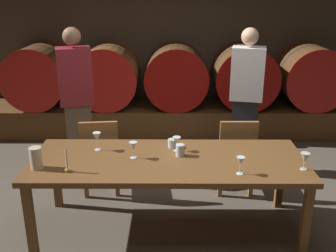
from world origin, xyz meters
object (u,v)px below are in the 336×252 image
(chair_right, at_px, (236,152))
(wine_glass_far_right, at_px, (305,158))
(wine_barrel_right, at_px, (243,76))
(wine_glass_center, at_px, (177,141))
(cup_right, at_px, (180,150))
(guest_left, at_px, (77,103))
(wine_glass_left, at_px, (133,147))
(wine_barrel_far_right, at_px, (309,76))
(candle_center, at_px, (67,165))
(pitcher, at_px, (36,158))
(wine_glass_right, at_px, (241,161))
(wine_glass_far_left, at_px, (97,137))
(guest_right, at_px, (246,101))
(wine_barrel_center, at_px, (176,76))
(wine_barrel_far_left, at_px, (40,76))
(wine_barrel_left, at_px, (108,76))
(cup_left, at_px, (172,143))
(chair_left, at_px, (101,153))
(dining_table, at_px, (168,165))

(chair_right, xyz_separation_m, wine_glass_far_right, (0.42, -0.93, 0.35))
(wine_barrel_right, xyz_separation_m, chair_right, (-0.40, -1.94, -0.41))
(wine_glass_center, height_order, cup_right, wine_glass_center)
(guest_left, distance_m, wine_glass_left, 1.38)
(wine_barrel_far_right, bearing_deg, candle_center, -135.54)
(wine_barrel_far_right, height_order, candle_center, wine_barrel_far_right)
(pitcher, distance_m, wine_glass_right, 1.72)
(wine_barrel_right, distance_m, wine_glass_far_left, 3.05)
(wine_glass_far_left, bearing_deg, chair_right, 20.09)
(wine_glass_center, bearing_deg, guest_right, 52.93)
(wine_barrel_right, relative_size, cup_right, 8.52)
(wine_barrel_center, relative_size, pitcher, 4.85)
(guest_right, bearing_deg, wine_barrel_right, -86.97)
(candle_center, xyz_separation_m, wine_glass_left, (0.53, 0.28, 0.05))
(wine_barrel_far_left, relative_size, guest_right, 0.53)
(wine_barrel_far_right, relative_size, chair_right, 1.06)
(wine_glass_right, bearing_deg, pitcher, 176.77)
(wine_barrel_center, bearing_deg, guest_left, -128.44)
(cup_right, bearing_deg, wine_barrel_far_right, 51.97)
(wine_barrel_far_right, xyz_separation_m, wine_glass_far_right, (-0.98, -2.87, -0.06))
(wine_barrel_left, bearing_deg, wine_glass_far_left, -84.15)
(wine_barrel_far_right, height_order, guest_right, guest_right)
(pitcher, relative_size, wine_glass_left, 1.24)
(wine_barrel_far_right, relative_size, wine_glass_right, 6.07)
(chair_right, xyz_separation_m, cup_right, (-0.63, -0.65, 0.30))
(wine_barrel_center, xyz_separation_m, wine_barrel_right, (1.03, 0.00, 0.00))
(candle_center, bearing_deg, cup_left, 31.16)
(wine_glass_far_left, bearing_deg, wine_barrel_right, 53.72)
(wine_glass_far_left, bearing_deg, guest_right, 34.61)
(chair_left, xyz_separation_m, guest_left, (-0.33, 0.48, 0.43))
(candle_center, bearing_deg, pitcher, 167.11)
(guest_left, xyz_separation_m, pitcher, (-0.05, -1.38, -0.08))
(wine_glass_far_right, distance_m, cup_right, 1.08)
(guest_right, height_order, wine_glass_far_left, guest_right)
(wine_barrel_right, bearing_deg, wine_barrel_far_left, 180.00)
(wine_barrel_right, xyz_separation_m, wine_barrel_far_right, (1.00, 0.00, 0.00))
(wine_barrel_far_left, relative_size, guest_left, 0.52)
(wine_glass_left, height_order, wine_glass_right, wine_glass_left)
(wine_glass_far_left, bearing_deg, wine_glass_right, -21.41)
(wine_barrel_left, bearing_deg, dining_table, -70.88)
(dining_table, relative_size, cup_right, 22.67)
(wine_barrel_left, bearing_deg, wine_barrel_center, 0.00)
(wine_barrel_center, bearing_deg, pitcher, -113.27)
(pitcher, distance_m, wine_glass_left, 0.84)
(wine_barrel_right, distance_m, chair_right, 2.03)
(wine_barrel_far_left, bearing_deg, guest_left, -58.75)
(wine_barrel_far_right, relative_size, wine_glass_far_left, 5.29)
(chair_right, bearing_deg, wine_glass_far_left, 19.43)
(wine_glass_far_left, distance_m, cup_left, 0.72)
(wine_barrel_left, distance_m, wine_barrel_far_right, 3.06)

